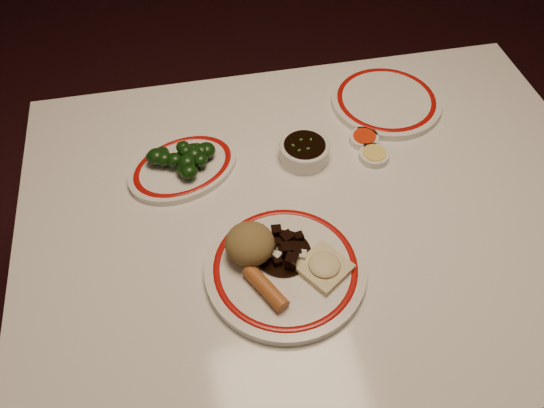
{
  "coord_description": "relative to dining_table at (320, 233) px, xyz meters",
  "views": [
    {
      "loc": [
        -0.23,
        -0.63,
        1.57
      ],
      "look_at": [
        -0.11,
        -0.01,
        0.8
      ],
      "focal_mm": 35.0,
      "sensor_mm": 36.0,
      "label": 1
    }
  ],
  "objects": [
    {
      "name": "ground",
      "position": [
        0.0,
        0.0,
        -0.66
      ],
      "size": [
        7.0,
        7.0,
        0.0
      ],
      "primitive_type": "plane",
      "color": "black",
      "rests_on": "ground"
    },
    {
      "name": "dining_table",
      "position": [
        0.0,
        0.0,
        0.0
      ],
      "size": [
        1.2,
        0.9,
        0.75
      ],
      "color": "white",
      "rests_on": "ground"
    },
    {
      "name": "main_plate",
      "position": [
        -0.11,
        -0.13,
        0.1
      ],
      "size": [
        0.36,
        0.36,
        0.02
      ],
      "color": "white",
      "rests_on": "dining_table"
    },
    {
      "name": "rice_mound",
      "position": [
        -0.16,
        -0.09,
        0.14
      ],
      "size": [
        0.09,
        0.09,
        0.06
      ],
      "primitive_type": "ellipsoid",
      "color": "olive",
      "rests_on": "main_plate"
    },
    {
      "name": "spring_roll",
      "position": [
        -0.15,
        -0.18,
        0.12
      ],
      "size": [
        0.07,
        0.1,
        0.03
      ],
      "primitive_type": "cylinder",
      "rotation": [
        1.57,
        0.0,
        0.49
      ],
      "color": "#B5652C",
      "rests_on": "main_plate"
    },
    {
      "name": "fried_wonton",
      "position": [
        -0.04,
        -0.15,
        0.12
      ],
      "size": [
        0.11,
        0.11,
        0.02
      ],
      "color": "beige",
      "rests_on": "main_plate"
    },
    {
      "name": "stirfry_heap",
      "position": [
        -0.1,
        -0.1,
        0.12
      ],
      "size": [
        0.1,
        0.11,
        0.03
      ],
      "color": "black",
      "rests_on": "main_plate"
    },
    {
      "name": "broccoli_plate",
      "position": [
        -0.26,
        0.15,
        0.1
      ],
      "size": [
        0.29,
        0.27,
        0.02
      ],
      "color": "white",
      "rests_on": "dining_table"
    },
    {
      "name": "broccoli_pile",
      "position": [
        -0.25,
        0.16,
        0.13
      ],
      "size": [
        0.14,
        0.1,
        0.05
      ],
      "color": "#23471C",
      "rests_on": "broccoli_plate"
    },
    {
      "name": "soy_bowl",
      "position": [
        -0.01,
        0.14,
        0.11
      ],
      "size": [
        0.11,
        0.11,
        0.04
      ],
      "color": "white",
      "rests_on": "dining_table"
    },
    {
      "name": "sweet_sour_dish",
      "position": [
        0.14,
        0.16,
        0.1
      ],
      "size": [
        0.06,
        0.06,
        0.02
      ],
      "color": "white",
      "rests_on": "dining_table"
    },
    {
      "name": "mustard_dish",
      "position": [
        0.14,
        0.11,
        0.1
      ],
      "size": [
        0.06,
        0.06,
        0.02
      ],
      "color": "white",
      "rests_on": "dining_table"
    },
    {
      "name": "far_plate",
      "position": [
        0.23,
        0.27,
        0.1
      ],
      "size": [
        0.28,
        0.28,
        0.02
      ],
      "color": "white",
      "rests_on": "dining_table"
    }
  ]
}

